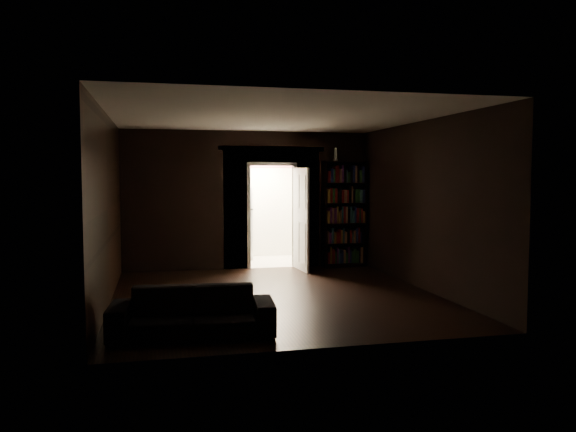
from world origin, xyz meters
The scene contains 9 objects.
ground centered at (0.00, 0.00, 0.00)m, with size 5.50×5.50×0.00m, color black.
room_walls centered at (-0.01, 1.07, 1.68)m, with size 5.02×5.61×2.84m.
kitchen_alcove centered at (0.50, 3.87, 1.21)m, with size 2.20×1.80×2.60m.
sofa centered at (-1.40, -1.92, 0.37)m, with size 1.91×0.83×0.74m, color black.
bookshelf centered at (2.00, 2.59, 1.10)m, with size 0.90×0.32×2.20m, color black.
refrigerator centered at (-0.10, 4.11, 0.82)m, with size 0.74×0.68×1.65m, color white.
door centered at (1.00, 2.31, 1.02)m, with size 0.85×0.05×2.05m, color white.
figurine centered at (1.81, 2.60, 2.34)m, with size 0.09×0.09×0.28m, color white.
bottles centered at (-0.19, 4.13, 1.78)m, with size 0.62×0.08×0.25m, color black.
Camera 1 is at (-1.77, -8.53, 1.87)m, focal length 35.00 mm.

